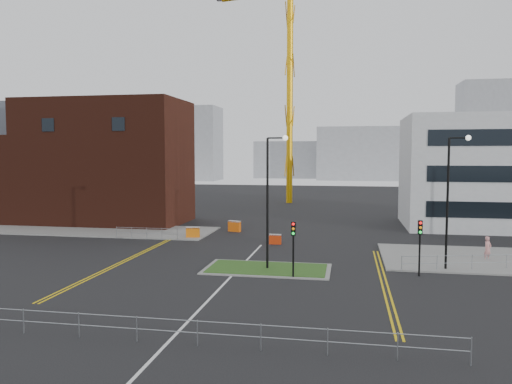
% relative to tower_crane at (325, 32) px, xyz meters
% --- Properties ---
extents(ground, '(200.00, 200.00, 0.00)m').
position_rel_tower_crane_xyz_m(ground, '(-3.60, -53.72, -26.72)').
color(ground, black).
rests_on(ground, ground).
extents(pavement_left, '(28.00, 8.00, 0.12)m').
position_rel_tower_crane_xyz_m(pavement_left, '(-23.60, -31.72, -26.66)').
color(pavement_left, slate).
rests_on(pavement_left, ground).
extents(island_kerb, '(8.60, 4.60, 0.08)m').
position_rel_tower_crane_xyz_m(island_kerb, '(-1.60, -45.72, -26.68)').
color(island_kerb, slate).
rests_on(island_kerb, ground).
extents(grass_island, '(8.00, 4.00, 0.12)m').
position_rel_tower_crane_xyz_m(grass_island, '(-1.60, -45.72, -26.66)').
color(grass_island, '#224517').
rests_on(grass_island, ground).
extents(brick_building, '(24.20, 10.07, 14.24)m').
position_rel_tower_crane_xyz_m(brick_building, '(-26.58, -25.72, -19.87)').
color(brick_building, '#421A10').
rests_on(brick_building, ground).
extents(tower_crane, '(51.89, 12.80, 38.75)m').
position_rel_tower_crane_xyz_m(tower_crane, '(0.00, 0.00, 0.00)').
color(tower_crane, '#EFA90E').
rests_on(tower_crane, ground).
extents(streetlamp_island, '(1.46, 0.36, 9.18)m').
position_rel_tower_crane_xyz_m(streetlamp_island, '(-1.39, -45.72, -21.30)').
color(streetlamp_island, black).
rests_on(streetlamp_island, ground).
extents(streetlamp_right_near, '(1.46, 0.36, 9.18)m').
position_rel_tower_crane_xyz_m(streetlamp_right_near, '(10.61, -43.72, -21.30)').
color(streetlamp_right_near, black).
rests_on(streetlamp_right_near, ground).
extents(traffic_light_island, '(0.28, 0.33, 3.65)m').
position_rel_tower_crane_xyz_m(traffic_light_island, '(0.40, -47.74, -24.15)').
color(traffic_light_island, black).
rests_on(traffic_light_island, ground).
extents(traffic_light_right, '(0.28, 0.33, 3.65)m').
position_rel_tower_crane_xyz_m(traffic_light_right, '(8.40, -45.74, -24.15)').
color(traffic_light_right, black).
rests_on(traffic_light_right, ground).
extents(railing_front, '(24.05, 0.05, 1.10)m').
position_rel_tower_crane_xyz_m(railing_front, '(-3.60, -59.72, -25.93)').
color(railing_front, gray).
rests_on(railing_front, ground).
extents(railing_left, '(6.05, 0.05, 1.10)m').
position_rel_tower_crane_xyz_m(railing_left, '(-14.60, -35.72, -25.97)').
color(railing_left, gray).
rests_on(railing_left, ground).
extents(centre_line, '(0.15, 30.00, 0.01)m').
position_rel_tower_crane_xyz_m(centre_line, '(-3.60, -51.72, -26.71)').
color(centre_line, silver).
rests_on(centre_line, ground).
extents(yellow_left_a, '(0.12, 24.00, 0.01)m').
position_rel_tower_crane_xyz_m(yellow_left_a, '(-12.60, -43.72, -26.71)').
color(yellow_left_a, gold).
rests_on(yellow_left_a, ground).
extents(yellow_left_b, '(0.12, 24.00, 0.01)m').
position_rel_tower_crane_xyz_m(yellow_left_b, '(-12.30, -43.72, -26.71)').
color(yellow_left_b, gold).
rests_on(yellow_left_b, ground).
extents(yellow_right_a, '(0.12, 20.00, 0.01)m').
position_rel_tower_crane_xyz_m(yellow_right_a, '(5.90, -47.72, -26.71)').
color(yellow_right_a, gold).
rests_on(yellow_right_a, ground).
extents(yellow_right_b, '(0.12, 20.00, 0.01)m').
position_rel_tower_crane_xyz_m(yellow_right_b, '(6.20, -47.72, -26.71)').
color(yellow_right_b, gold).
rests_on(yellow_right_b, ground).
extents(skyline_a, '(18.00, 12.00, 22.00)m').
position_rel_tower_crane_xyz_m(skyline_a, '(-43.60, 66.28, -15.72)').
color(skyline_a, gray).
rests_on(skyline_a, ground).
extents(skyline_b, '(24.00, 12.00, 16.00)m').
position_rel_tower_crane_xyz_m(skyline_b, '(6.40, 76.28, -18.72)').
color(skyline_b, gray).
rests_on(skyline_b, ground).
extents(skyline_c, '(14.00, 12.00, 28.00)m').
position_rel_tower_crane_xyz_m(skyline_c, '(41.40, 71.28, -12.72)').
color(skyline_c, gray).
rests_on(skyline_c, ground).
extents(skyline_d, '(30.00, 12.00, 12.00)m').
position_rel_tower_crane_xyz_m(skyline_d, '(-11.60, 86.28, -20.72)').
color(skyline_d, gray).
rests_on(skyline_d, ground).
extents(pedestrian, '(0.79, 0.75, 1.82)m').
position_rel_tower_crane_xyz_m(pedestrian, '(14.04, -39.95, -25.81)').
color(pedestrian, '#D78E8B').
rests_on(pedestrian, ground).
extents(barrier_left, '(1.34, 0.70, 1.07)m').
position_rel_tower_crane_xyz_m(barrier_left, '(-10.51, -34.49, -26.13)').
color(barrier_left, '#D8650C').
rests_on(barrier_left, ground).
extents(barrier_mid, '(1.38, 0.81, 1.10)m').
position_rel_tower_crane_xyz_m(barrier_mid, '(-7.60, -29.72, -26.12)').
color(barrier_mid, '#E55A0C').
rests_on(barrier_mid, ground).
extents(barrier_right, '(1.05, 0.37, 0.88)m').
position_rel_tower_crane_xyz_m(barrier_right, '(-2.47, -36.03, -26.24)').
color(barrier_right, red).
rests_on(barrier_right, ground).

